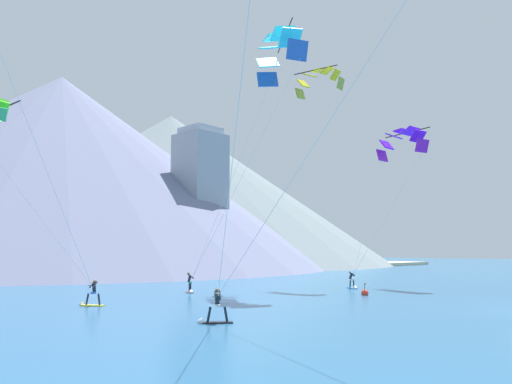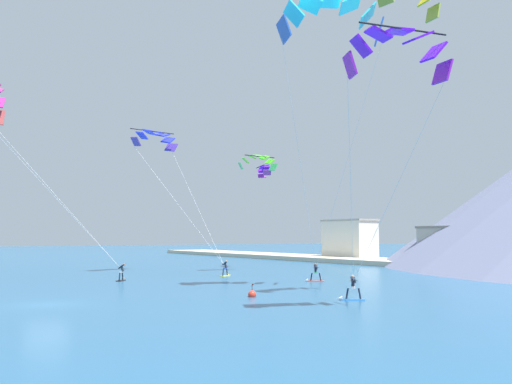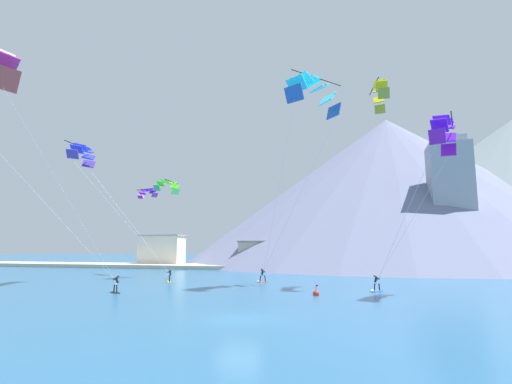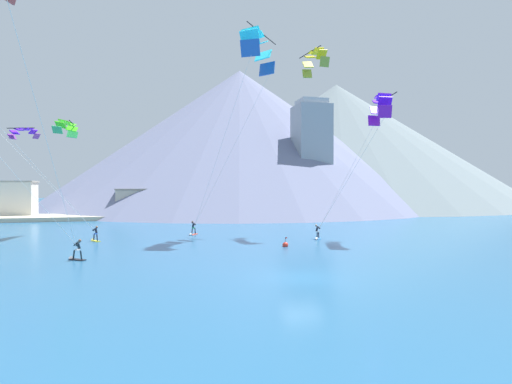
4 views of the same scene
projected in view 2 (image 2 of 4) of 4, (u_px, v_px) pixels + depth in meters
name	position (u px, v px, depth m)	size (l,w,h in m)	color
ground_plane	(47.00, 305.00, 34.15)	(400.00, 400.00, 0.00)	#23567F
kitesurfer_near_lead	(226.00, 271.00, 58.38)	(1.24, 1.70, 1.69)	yellow
kitesurfer_near_trail	(313.00, 276.00, 51.27)	(1.26, 1.69, 1.71)	#E54C33
kitesurfer_mid_center	(350.00, 293.00, 36.59)	(1.31, 1.66, 1.67)	#337FDB
kitesurfer_far_left	(122.00, 275.00, 52.21)	(1.60, 1.41, 1.68)	black
parafoil_kite_near_lead	(156.00, 138.00, 65.92)	(11.83, 6.58, 15.07)	#4C339B
parafoil_kite_near_trail	(331.00, 15.00, 45.11)	(9.71, 8.17, 21.82)	#2353B0
parafoil_kite_mid_center	(398.00, 49.00, 31.21)	(7.61, 6.13, 14.18)	purple
parafoil_kite_distant_high_outer	(264.00, 170.00, 73.76)	(4.04, 2.46, 1.50)	#873892
parafoil_kite_distant_mid_solo	(258.00, 161.00, 66.11)	(2.11, 4.77, 1.90)	#39AD60
race_marker_buoy	(252.00, 294.00, 38.49)	(0.56, 0.56, 1.02)	red
shore_building_quay_east	(349.00, 240.00, 93.88)	(9.64, 4.45, 6.79)	silver
shore_building_quay_west	(456.00, 247.00, 73.50)	(8.05, 6.22, 5.37)	beige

